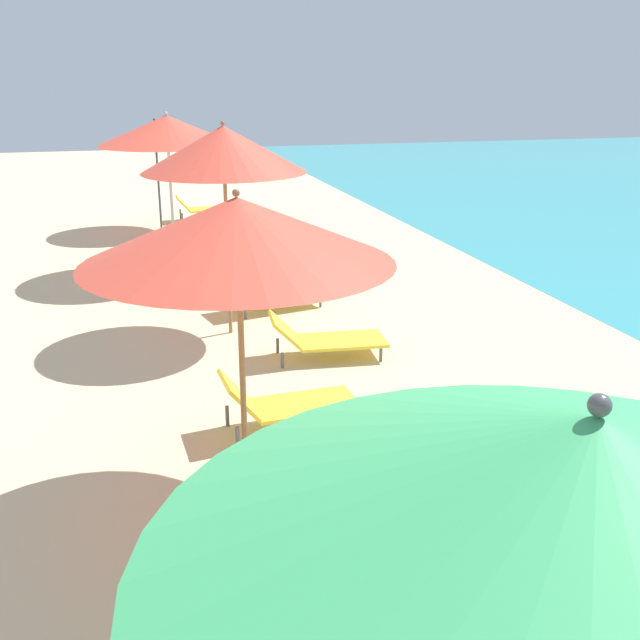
{
  "coord_description": "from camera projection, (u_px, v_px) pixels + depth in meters",
  "views": [
    {
      "loc": [
        -0.97,
        2.28,
        3.46
      ],
      "look_at": [
        0.83,
        8.91,
        1.18
      ],
      "focal_mm": 41.51,
      "sensor_mm": 36.0,
      "label": 1
    }
  ],
  "objects": [
    {
      "name": "lounger_fifth_inland",
      "position": [
        235.0,
        265.0,
        12.91
      ],
      "size": [
        1.38,
        0.72,
        0.64
      ],
      "rotation": [
        0.0,
        0.0,
        -0.03
      ],
      "color": "yellow",
      "rests_on": "ground"
    },
    {
      "name": "lounger_third_shoreside",
      "position": [
        286.0,
        402.0,
        7.51
      ],
      "size": [
        1.42,
        0.67,
        0.63
      ],
      "rotation": [
        0.0,
        0.0,
        0.06
      ],
      "color": "yellow",
      "rests_on": "ground"
    },
    {
      "name": "umbrella_second",
      "position": [
        588.0,
        495.0,
        1.87
      ],
      "size": [
        2.39,
        2.39,
        2.73
      ],
      "color": "#4C4C51",
      "rests_on": "ground"
    },
    {
      "name": "lounger_fourth_shoreside",
      "position": [
        274.0,
        292.0,
        11.4
      ],
      "size": [
        1.62,
        0.92,
        0.57
      ],
      "rotation": [
        0.0,
        0.0,
        0.22
      ],
      "color": "yellow",
      "rests_on": "ground"
    },
    {
      "name": "lounger_fifth_shoreside",
      "position": [
        203.0,
        240.0,
        14.74
      ],
      "size": [
        1.53,
        0.99,
        0.63
      ],
      "rotation": [
        0.0,
        0.0,
        -0.23
      ],
      "color": "white",
      "rests_on": "ground"
    },
    {
      "name": "umbrella_fourth",
      "position": [
        224.0,
        149.0,
        9.64
      ],
      "size": [
        2.19,
        2.19,
        2.9
      ],
      "color": "olive",
      "rests_on": "ground"
    },
    {
      "name": "lounger_fourth_inland",
      "position": [
        325.0,
        338.0,
        9.43
      ],
      "size": [
        1.53,
        0.77,
        0.59
      ],
      "rotation": [
        0.0,
        0.0,
        -0.1
      ],
      "color": "yellow",
      "rests_on": "ground"
    },
    {
      "name": "lounger_farthest_shoreside",
      "position": [
        200.0,
        208.0,
        18.37
      ],
      "size": [
        1.24,
        0.67,
        0.61
      ],
      "rotation": [
        0.0,
        0.0,
        -0.0
      ],
      "color": "yellow",
      "rests_on": "ground"
    },
    {
      "name": "umbrella_third",
      "position": [
        237.0,
        231.0,
        5.62
      ],
      "size": [
        2.44,
        2.44,
        2.65
      ],
      "color": "olive",
      "rests_on": "ground"
    },
    {
      "name": "lounger_third_inland",
      "position": [
        343.0,
        525.0,
        5.4
      ],
      "size": [
        1.42,
        0.74,
        0.68
      ],
      "rotation": [
        0.0,
        0.0,
        0.12
      ],
      "color": "yellow",
      "rests_on": "ground"
    },
    {
      "name": "umbrella_farthest",
      "position": [
        155.0,
        132.0,
        16.65
      ],
      "size": [
        2.44,
        2.44,
        2.54
      ],
      "color": "#4C4C51",
      "rests_on": "ground"
    },
    {
      "name": "umbrella_fifth",
      "position": [
        167.0,
        131.0,
        12.81
      ],
      "size": [
        2.41,
        2.41,
        2.86
      ],
      "color": "silver",
      "rests_on": "ground"
    }
  ]
}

